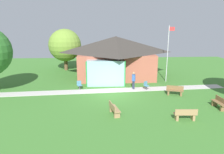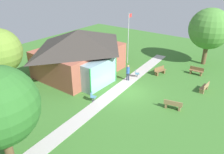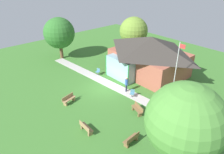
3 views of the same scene
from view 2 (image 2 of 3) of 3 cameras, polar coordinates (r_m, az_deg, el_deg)
name	(u,v)px [view 2 (image 2 of 3)]	position (r m, az deg, el deg)	size (l,w,h in m)	color
ground_plane	(128,92)	(21.37, 4.20, -3.83)	(44.00, 44.00, 0.00)	#3D752D
pavilion	(80,51)	(24.65, -8.12, 6.49)	(9.67, 8.24, 4.87)	#A35642
footpath	(119,89)	(21.90, 1.76, -2.96)	(22.51, 1.30, 0.03)	#BCB7B2
flagpole	(128,37)	(27.04, 4.18, 10.18)	(0.64, 0.08, 6.13)	silver
bench_front_right	(205,88)	(23.00, 22.47, -2.49)	(1.52, 0.51, 0.84)	#9E7A51
bench_lawn_far_right	(196,71)	(26.43, 20.61, 1.42)	(0.53, 1.52, 0.84)	brown
bench_front_center	(173,105)	(19.28, 15.22, -6.85)	(0.77, 1.56, 0.84)	#9E7A51
bench_mid_right	(160,71)	(25.37, 12.06, 1.55)	(1.56, 0.87, 0.84)	brown
patio_chair_lawn_spare	(137,74)	(24.20, 6.27, 0.82)	(0.61, 0.61, 0.86)	teal
patio_chair_west	(93,97)	(19.74, -4.89, -5.11)	(0.57, 0.57, 0.86)	teal
visitor_on_path	(128,72)	(23.15, 4.07, 1.39)	(0.34, 0.34, 1.74)	#2D3347
tree_far_east	(209,29)	(28.83, 23.51, 11.13)	(4.73, 4.73, 6.71)	brown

